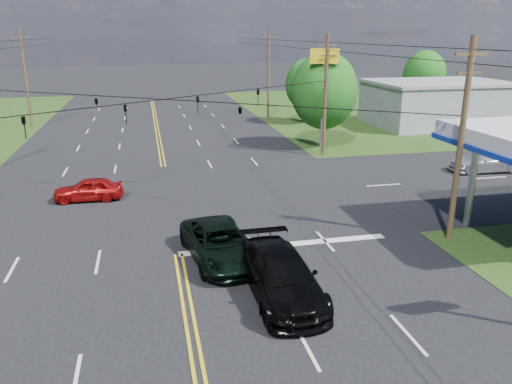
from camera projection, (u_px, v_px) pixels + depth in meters
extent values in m
plane|color=black|center=(169.00, 200.00, 30.00)|extent=(280.00, 280.00, 0.00)
cube|color=#1D4114|center=(420.00, 108.00, 66.97)|extent=(46.00, 48.00, 0.03)
cube|color=silver|center=(285.00, 245.00, 23.59)|extent=(10.00, 0.50, 0.02)
cube|color=slate|center=(438.00, 105.00, 54.11)|extent=(14.00, 10.00, 4.40)
cylinder|color=#A5A5AA|center=(472.00, 182.00, 25.40)|extent=(0.36, 0.36, 4.65)
cylinder|color=#41331B|center=(461.00, 143.00, 22.86)|extent=(0.28, 0.28, 9.50)
cube|color=#41331B|center=(472.00, 54.00, 21.66)|extent=(1.60, 0.12, 0.12)
cube|color=#41331B|center=(470.00, 73.00, 21.90)|extent=(1.20, 0.10, 0.10)
cylinder|color=#41331B|center=(325.00, 97.00, 39.61)|extent=(0.28, 0.28, 9.50)
cube|color=#41331B|center=(327.00, 45.00, 38.41)|extent=(1.60, 0.12, 0.12)
cube|color=#41331B|center=(327.00, 56.00, 38.65)|extent=(1.20, 0.10, 0.10)
cylinder|color=#41331B|center=(26.00, 79.00, 51.87)|extent=(0.28, 0.28, 10.00)
cube|color=#41331B|center=(20.00, 37.00, 50.59)|extent=(1.60, 0.12, 0.12)
cube|color=#41331B|center=(21.00, 45.00, 50.84)|extent=(1.20, 0.10, 0.10)
cylinder|color=#41331B|center=(268.00, 75.00, 57.21)|extent=(0.28, 0.28, 10.00)
cube|color=#41331B|center=(269.00, 37.00, 55.94)|extent=(1.60, 0.12, 0.12)
cube|color=#41331B|center=(269.00, 44.00, 56.18)|extent=(1.20, 0.10, 0.10)
imported|color=black|center=(25.00, 128.00, 22.83)|extent=(0.17, 0.21, 1.05)
imported|color=black|center=(126.00, 115.00, 26.59)|extent=(0.17, 0.21, 1.05)
imported|color=black|center=(198.00, 105.00, 30.12)|extent=(0.17, 0.21, 1.05)
imported|color=black|center=(258.00, 97.00, 33.88)|extent=(0.17, 0.21, 1.05)
imported|color=black|center=(96.00, 101.00, 29.98)|extent=(1.24, 0.26, 0.50)
imported|color=black|center=(240.00, 109.00, 26.56)|extent=(1.24, 0.26, 0.50)
cylinder|color=black|center=(396.00, 46.00, 28.11)|extent=(0.04, 100.00, 0.04)
cylinder|color=black|center=(395.00, 57.00, 28.30)|extent=(0.04, 100.00, 0.04)
cylinder|color=#41331B|center=(323.00, 128.00, 43.55)|extent=(0.36, 0.36, 3.30)
ellipsoid|color=#205115|center=(324.00, 91.00, 42.57)|extent=(5.70, 5.70, 6.60)
cylinder|color=#41331B|center=(307.00, 110.00, 55.29)|extent=(0.36, 0.36, 2.86)
ellipsoid|color=#205115|center=(308.00, 85.00, 54.44)|extent=(4.94, 4.94, 5.72)
cylinder|color=#41331B|center=(422.00, 98.00, 64.44)|extent=(0.36, 0.36, 3.08)
ellipsoid|color=#205115|center=(424.00, 75.00, 63.53)|extent=(5.32, 5.32, 6.16)
imported|color=black|center=(220.00, 243.00, 21.83)|extent=(3.36, 5.97, 1.57)
imported|color=black|center=(281.00, 276.00, 18.74)|extent=(2.50, 5.97, 1.72)
imported|color=#9D0C0B|center=(88.00, 189.00, 29.76)|extent=(4.06, 1.74, 1.37)
imported|color=silver|center=(487.00, 161.00, 36.02)|extent=(5.55, 2.62, 1.56)
cylinder|color=#A5A5AA|center=(323.00, 102.00, 40.73)|extent=(0.20, 0.20, 8.44)
cube|color=yellow|center=(325.00, 56.00, 39.64)|extent=(2.30, 0.89, 1.16)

